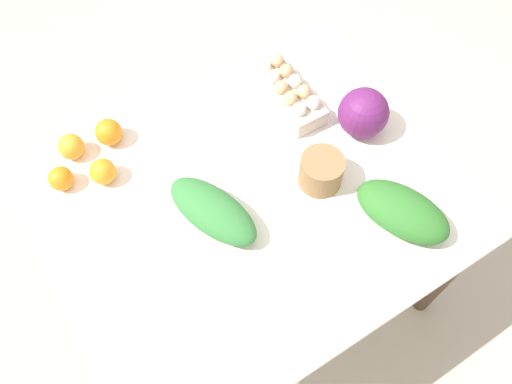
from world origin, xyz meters
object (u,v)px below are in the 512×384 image
Objects in this scene: greens_bunch_scallion at (212,210)px; orange_2 at (61,179)px; orange_1 at (103,172)px; paper_bag at (321,171)px; orange_0 at (71,147)px; cabbage_purple at (363,113)px; orange_3 at (109,132)px; greens_bunch_dandelion at (402,211)px; egg_carton at (288,91)px.

orange_2 is (0.31, -0.32, -0.01)m from greens_bunch_scallion.
orange_1 is 1.08× the size of orange_2.
paper_bag reaches higher than orange_1.
orange_0 is (0.56, -0.46, -0.01)m from paper_bag.
paper_bag is at bearing 149.23° from orange_2.
cabbage_purple reaches higher than orange_3.
cabbage_purple is 0.57× the size of greens_bunch_dandelion.
greens_bunch_dandelion is at bearing 138.89° from orange_1.
egg_carton reaches higher than greens_bunch_scallion.
orange_0 is at bearing -5.40° from orange_3.
orange_3 reaches higher than orange_0.
orange_2 is at bearing -30.77° from paper_bag.
egg_carton is 1.12× the size of greens_bunch_dandelion.
greens_bunch_dandelion is at bearing 147.35° from greens_bunch_scallion.
greens_bunch_dandelion is (-0.02, 0.51, 0.01)m from egg_carton.
orange_2 is at bearing -45.67° from greens_bunch_scallion.
egg_carton reaches higher than orange_3.
orange_2 is at bearing 22.52° from orange_3.
greens_bunch_scallion is 3.58× the size of orange_3.
greens_bunch_dandelion reaches higher than orange_0.
orange_2 is 0.87× the size of orange_3.
egg_carton is at bearing -87.51° from greens_bunch_dandelion.
orange_1 reaches higher than orange_2.
cabbage_purple is 1.97× the size of orange_0.
cabbage_purple is 0.52× the size of greens_bunch_scallion.
greens_bunch_scallion is at bearing 108.47° from orange_3.
cabbage_purple is 0.85m from orange_0.
egg_carton is 0.47m from greens_bunch_scallion.
greens_bunch_scallion is 0.44m from orange_2.
cabbage_purple is 0.75m from orange_3.
paper_bag is 0.61m from orange_1.
paper_bag and greens_bunch_dandelion have the same top height.
orange_3 reaches higher than orange_2.
orange_3 reaches higher than orange_1.
paper_bag is at bearing 169.93° from greens_bunch_scallion.
cabbage_purple is at bearing 151.45° from orange_3.
paper_bag is 1.65× the size of orange_1.
greens_bunch_dandelion is at bearing 116.82° from paper_bag.
orange_3 is (0.53, -0.15, -0.00)m from egg_carton.
greens_bunch_scallion reaches higher than orange_3.
orange_0 is at bearing 77.23° from egg_carton.
orange_3 is (0.66, -0.36, -0.03)m from cabbage_purple.
orange_1 is (0.62, -0.55, -0.01)m from greens_bunch_dandelion.
orange_1 is 0.94× the size of orange_3.
greens_bunch_dandelion reaches higher than orange_1.
cabbage_purple is 0.23m from paper_bag.
orange_1 is at bearing -18.35° from cabbage_purple.
greens_bunch_scallion is 0.34m from orange_1.
egg_carton is at bearing 164.55° from orange_3.
greens_bunch_scallion is 1.09× the size of greens_bunch_dandelion.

